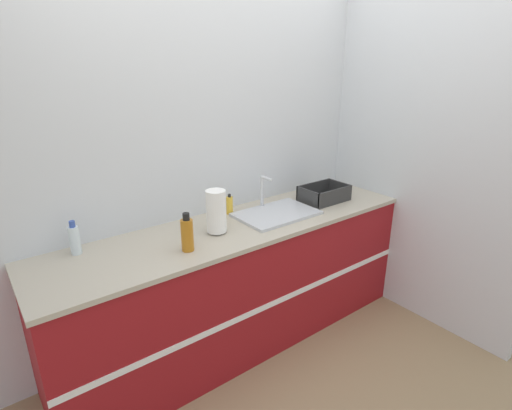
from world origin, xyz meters
name	(u,v)px	position (x,y,z in m)	size (l,w,h in m)	color
ground_plane	(266,360)	(0.00, 0.00, 0.00)	(12.00, 12.00, 0.00)	#937A56
wall_back	(209,156)	(0.00, 0.66, 1.30)	(4.99, 0.06, 2.60)	silver
wall_right	(370,141)	(1.32, 0.31, 1.30)	(0.06, 2.63, 2.60)	silver
counter_cabinet	(239,284)	(0.00, 0.31, 0.45)	(2.61, 0.65, 0.90)	maroon
sink	(276,213)	(0.32, 0.30, 0.92)	(0.56, 0.37, 0.25)	silver
paper_towel_roll	(216,212)	(-0.18, 0.29, 1.04)	(0.12, 0.12, 0.28)	#4C4C51
dish_rack	(324,195)	(0.81, 0.31, 0.94)	(0.36, 0.24, 0.12)	#2D2D2D
bottle_amber	(187,234)	(-0.44, 0.18, 1.00)	(0.07, 0.07, 0.23)	#B26B19
bottle_clear	(75,239)	(-0.96, 0.52, 0.99)	(0.06, 0.06, 0.20)	silver
soap_dispenser	(230,205)	(0.07, 0.51, 0.96)	(0.05, 0.05, 0.15)	gold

